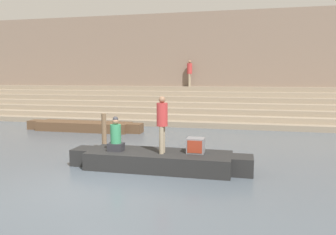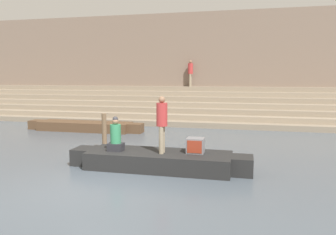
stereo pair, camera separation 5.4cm
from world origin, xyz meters
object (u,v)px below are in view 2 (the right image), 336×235
at_px(rowboat_main, 159,160).
at_px(person_on_steps, 190,71).
at_px(tv_set, 195,145).
at_px(person_rowing, 116,137).
at_px(moored_boat_shore, 85,126).
at_px(person_standing, 162,121).
at_px(mooring_post, 104,132).

distance_m(rowboat_main, person_on_steps, 12.77).
xyz_separation_m(rowboat_main, tv_set, (1.09, 0.15, 0.47)).
bearing_deg(person_rowing, person_on_steps, 106.15).
distance_m(tv_set, moored_boat_shore, 8.75).
height_order(person_standing, moored_boat_shore, person_standing).
bearing_deg(person_standing, mooring_post, 141.22).
xyz_separation_m(person_rowing, tv_set, (2.41, 0.28, -0.20)).
height_order(rowboat_main, person_on_steps, person_on_steps).
distance_m(person_standing, mooring_post, 3.52).
bearing_deg(person_on_steps, person_standing, -29.53).
bearing_deg(moored_boat_shore, mooring_post, -52.00).
relative_size(tv_set, moored_boat_shore, 0.08).
bearing_deg(person_on_steps, mooring_post, -43.44).
bearing_deg(rowboat_main, person_rowing, -176.95).
bearing_deg(moored_boat_shore, person_standing, -44.82).
distance_m(rowboat_main, person_standing, 1.23).
relative_size(person_rowing, moored_boat_shore, 0.17).
relative_size(rowboat_main, moored_boat_shore, 0.89).
bearing_deg(moored_boat_shore, person_on_steps, 57.93).
bearing_deg(person_on_steps, person_rowing, -36.15).
xyz_separation_m(moored_boat_shore, mooring_post, (2.89, -3.94, 0.45)).
bearing_deg(moored_boat_shore, tv_set, -39.07).
relative_size(person_rowing, mooring_post, 0.76).
bearing_deg(person_standing, moored_boat_shore, 130.96).
distance_m(person_standing, tv_set, 1.25).
bearing_deg(person_standing, rowboat_main, 138.18).
bearing_deg(tv_set, moored_boat_shore, 142.78).
xyz_separation_m(tv_set, moored_boat_shore, (-6.61, 5.72, -0.49)).
xyz_separation_m(rowboat_main, mooring_post, (-2.63, 1.93, 0.43)).
bearing_deg(rowboat_main, mooring_post, 141.12).
bearing_deg(rowboat_main, tv_set, 5.26).
relative_size(person_rowing, person_on_steps, 0.61).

